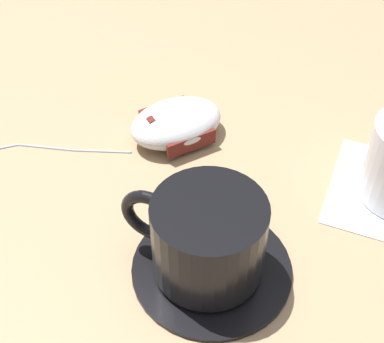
# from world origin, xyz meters

# --- Properties ---
(ground_plane) EXTENTS (3.00, 3.00, 0.00)m
(ground_plane) POSITION_xyz_m (0.00, 0.00, 0.00)
(ground_plane) COLOR #9E7F5B
(saucer) EXTENTS (0.13, 0.13, 0.01)m
(saucer) POSITION_xyz_m (0.05, -0.10, 0.00)
(saucer) COLOR black
(saucer) RESTS_ON ground
(coffee_cup) EXTENTS (0.09, 0.11, 0.07)m
(coffee_cup) POSITION_xyz_m (0.05, -0.10, 0.04)
(coffee_cup) COLOR black
(coffee_cup) RESTS_ON saucer
(computer_mouse) EXTENTS (0.10, 0.12, 0.04)m
(computer_mouse) POSITION_xyz_m (-0.13, -0.12, 0.02)
(computer_mouse) COLOR silver
(computer_mouse) RESTS_ON ground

